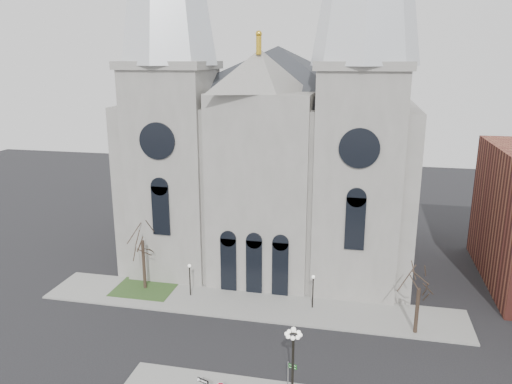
# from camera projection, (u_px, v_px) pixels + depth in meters

# --- Properties ---
(ground) EXTENTS (160.00, 160.00, 0.00)m
(ground) POSITION_uv_depth(u_px,v_px,m) (215.00, 374.00, 37.00)
(ground) COLOR black
(ground) RESTS_ON ground
(sidewalk_far) EXTENTS (40.00, 6.00, 0.14)m
(sidewalk_far) POSITION_uv_depth(u_px,v_px,m) (249.00, 304.00, 47.37)
(sidewalk_far) COLOR gray
(sidewalk_far) RESTS_ON ground
(grass_patch) EXTENTS (6.00, 5.00, 0.18)m
(grass_patch) POSITION_uv_depth(u_px,v_px,m) (145.00, 288.00, 50.55)
(grass_patch) COLOR #2C4C20
(grass_patch) RESTS_ON ground
(cathedral) EXTENTS (33.00, 26.66, 54.00)m
(cathedral) POSITION_uv_depth(u_px,v_px,m) (273.00, 98.00, 53.79)
(cathedral) COLOR gray
(cathedral) RESTS_ON ground
(tree_left) EXTENTS (3.20, 3.20, 7.50)m
(tree_left) POSITION_uv_depth(u_px,v_px,m) (142.00, 237.00, 49.13)
(tree_left) COLOR black
(tree_left) RESTS_ON ground
(tree_right) EXTENTS (3.20, 3.20, 6.00)m
(tree_right) POSITION_uv_depth(u_px,v_px,m) (419.00, 285.00, 41.28)
(tree_right) COLOR black
(tree_right) RESTS_ON ground
(ped_lamp_left) EXTENTS (0.32, 0.32, 3.26)m
(ped_lamp_left) POSITION_uv_depth(u_px,v_px,m) (190.00, 274.00, 48.48)
(ped_lamp_left) COLOR black
(ped_lamp_left) RESTS_ON sidewalk_far
(ped_lamp_right) EXTENTS (0.32, 0.32, 3.26)m
(ped_lamp_right) POSITION_uv_depth(u_px,v_px,m) (313.00, 286.00, 46.03)
(ped_lamp_right) COLOR black
(ped_lamp_right) RESTS_ON sidewalk_far
(globe_lamp) EXTENTS (1.24, 1.24, 5.52)m
(globe_lamp) POSITION_uv_depth(u_px,v_px,m) (293.00, 355.00, 33.11)
(globe_lamp) COLOR black
(globe_lamp) RESTS_ON sidewalk_near
(street_name_sign) EXTENTS (0.68, 0.19, 2.14)m
(street_name_sign) POSITION_uv_depth(u_px,v_px,m) (289.00, 373.00, 34.76)
(street_name_sign) COLOR slate
(street_name_sign) RESTS_ON sidewalk_near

